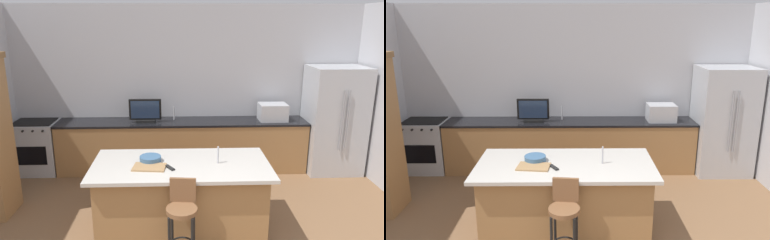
% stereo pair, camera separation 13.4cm
% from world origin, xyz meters
% --- Properties ---
extents(wall_back, '(6.69, 0.12, 2.90)m').
position_xyz_m(wall_back, '(0.00, 4.01, 1.45)').
color(wall_back, '#BCBCC1').
rests_on(wall_back, ground_plane).
extents(counter_back, '(4.37, 0.62, 0.91)m').
position_xyz_m(counter_back, '(-0.10, 3.63, 0.46)').
color(counter_back, '#9E7042').
rests_on(counter_back, ground_plane).
extents(kitchen_island, '(2.21, 1.09, 0.90)m').
position_xyz_m(kitchen_island, '(-0.13, 1.70, 0.46)').
color(kitchen_island, black).
rests_on(kitchen_island, ground_plane).
extents(refrigerator, '(0.93, 0.82, 1.87)m').
position_xyz_m(refrigerator, '(2.57, 3.54, 0.93)').
color(refrigerator, '#B7BABF').
rests_on(refrigerator, ground_plane).
extents(range_oven, '(0.74, 0.63, 0.93)m').
position_xyz_m(range_oven, '(-2.66, 3.63, 0.46)').
color(range_oven, '#B7BABF').
rests_on(range_oven, ground_plane).
extents(microwave, '(0.48, 0.36, 0.30)m').
position_xyz_m(microwave, '(1.50, 3.63, 1.06)').
color(microwave, '#B7BABF').
rests_on(microwave, counter_back).
extents(tv_monitor, '(0.55, 0.16, 0.41)m').
position_xyz_m(tv_monitor, '(-0.73, 3.58, 1.10)').
color(tv_monitor, black).
rests_on(tv_monitor, counter_back).
extents(sink_faucet_back, '(0.02, 0.02, 0.24)m').
position_xyz_m(sink_faucet_back, '(-0.24, 3.73, 1.03)').
color(sink_faucet_back, '#B2B2B7').
rests_on(sink_faucet_back, counter_back).
extents(sink_faucet_island, '(0.02, 0.02, 0.22)m').
position_xyz_m(sink_faucet_island, '(0.33, 1.70, 1.01)').
color(sink_faucet_island, '#B2B2B7').
rests_on(sink_faucet_island, kitchen_island).
extents(bar_stool_center, '(0.34, 0.35, 0.96)m').
position_xyz_m(bar_stool_center, '(-0.13, 1.02, 0.57)').
color(bar_stool_center, brown).
rests_on(bar_stool_center, ground_plane).
extents(fruit_bowl, '(0.27, 0.27, 0.07)m').
position_xyz_m(fruit_bowl, '(-0.52, 1.78, 0.94)').
color(fruit_bowl, '#3F668C').
rests_on(fruit_bowl, kitchen_island).
extents(tv_remote, '(0.13, 0.17, 0.02)m').
position_xyz_m(tv_remote, '(-0.27, 1.55, 0.91)').
color(tv_remote, black).
rests_on(tv_remote, kitchen_island).
extents(cutting_board, '(0.42, 0.30, 0.02)m').
position_xyz_m(cutting_board, '(-0.52, 1.58, 0.91)').
color(cutting_board, '#A87F51').
rests_on(cutting_board, kitchen_island).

